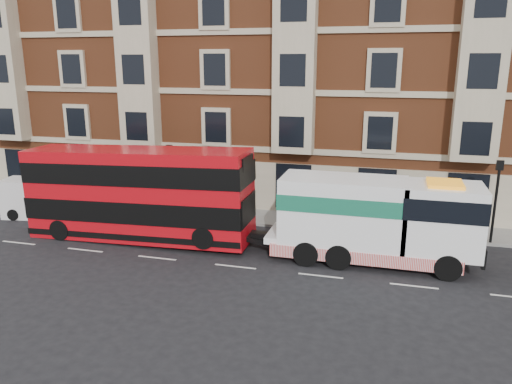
# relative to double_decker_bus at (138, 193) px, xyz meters

# --- Properties ---
(ground) EXTENTS (120.00, 120.00, 0.00)m
(ground) POSITION_rel_double_decker_bus_xyz_m (6.05, -2.23, -2.59)
(ground) COLOR black
(ground) RESTS_ON ground
(sidewalk) EXTENTS (90.00, 3.00, 0.15)m
(sidewalk) POSITION_rel_double_decker_bus_xyz_m (6.05, 5.27, -2.52)
(sidewalk) COLOR slate
(sidewalk) RESTS_ON ground
(victorian_terrace) EXTENTS (45.00, 12.00, 20.40)m
(victorian_terrace) POSITION_rel_double_decker_bus_xyz_m (6.55, 12.77, 7.47)
(victorian_terrace) COLOR brown
(victorian_terrace) RESTS_ON ground
(lamp_post_west) EXTENTS (0.35, 0.15, 4.35)m
(lamp_post_west) POSITION_rel_double_decker_bus_xyz_m (0.05, 3.97, 0.08)
(lamp_post_west) COLOR black
(lamp_post_west) RESTS_ON sidewalk
(lamp_post_east) EXTENTS (0.35, 0.15, 4.35)m
(lamp_post_east) POSITION_rel_double_decker_bus_xyz_m (18.05, 3.97, 0.08)
(lamp_post_east) COLOR black
(lamp_post_east) RESTS_ON sidewalk
(double_decker_bus) EXTENTS (12.10, 2.78, 4.90)m
(double_decker_bus) POSITION_rel_double_decker_bus_xyz_m (0.00, 0.00, 0.00)
(double_decker_bus) COLOR red
(double_decker_bus) RESTS_ON ground
(tow_truck) EXTENTS (9.69, 2.86, 4.04)m
(tow_truck) POSITION_rel_double_decker_bus_xyz_m (12.06, 0.00, -0.45)
(tow_truck) COLOR white
(tow_truck) RESTS_ON ground
(box_van) EXTENTS (4.78, 2.55, 2.36)m
(box_van) POSITION_rel_double_decker_bus_xyz_m (-7.70, 2.07, -1.43)
(box_van) COLOR silver
(box_van) RESTS_ON ground
(pedestrian) EXTENTS (0.75, 0.71, 1.72)m
(pedestrian) POSITION_rel_double_decker_bus_xyz_m (-8.41, 3.92, -1.58)
(pedestrian) COLOR #1B2636
(pedestrian) RESTS_ON sidewalk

